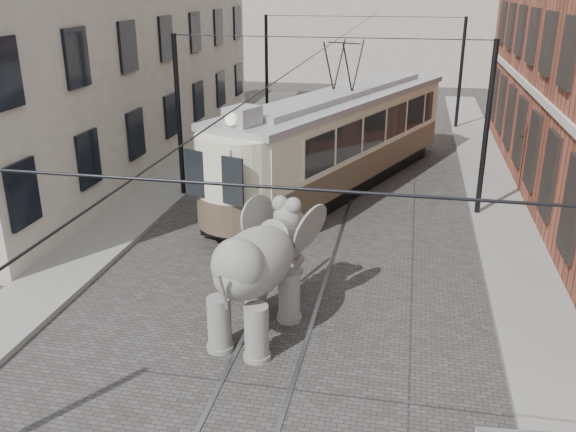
# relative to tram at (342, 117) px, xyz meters

# --- Properties ---
(ground) EXTENTS (120.00, 120.00, 0.00)m
(ground) POSITION_rel_tram_xyz_m (-0.11, -8.32, -2.82)
(ground) COLOR #3B3937
(tram_rails) EXTENTS (1.54, 80.00, 0.02)m
(tram_rails) POSITION_rel_tram_xyz_m (-0.11, -8.32, -2.80)
(tram_rails) COLOR slate
(tram_rails) RESTS_ON ground
(sidewalk_right) EXTENTS (2.00, 60.00, 0.15)m
(sidewalk_right) POSITION_rel_tram_xyz_m (5.89, -8.32, -2.74)
(sidewalk_right) COLOR slate
(sidewalk_right) RESTS_ON ground
(sidewalk_left) EXTENTS (2.00, 60.00, 0.15)m
(sidewalk_left) POSITION_rel_tram_xyz_m (-6.61, -8.32, -2.74)
(sidewalk_left) COLOR slate
(sidewalk_left) RESTS_ON ground
(stucco_building) EXTENTS (7.00, 24.00, 10.00)m
(stucco_building) POSITION_rel_tram_xyz_m (-11.11, 1.68, 2.18)
(stucco_building) COLOR gray
(stucco_building) RESTS_ON ground
(catenary) EXTENTS (11.00, 30.20, 6.00)m
(catenary) POSITION_rel_tram_xyz_m (-0.31, -3.32, 0.18)
(catenary) COLOR black
(catenary) RESTS_ON ground
(tram) EXTENTS (7.93, 14.28, 5.63)m
(tram) POSITION_rel_tram_xyz_m (0.00, 0.00, 0.00)
(tram) COLOR beige
(tram) RESTS_ON ground
(elephant) EXTENTS (3.44, 5.05, 2.83)m
(elephant) POSITION_rel_tram_xyz_m (-0.59, -11.32, -1.40)
(elephant) COLOR #615E59
(elephant) RESTS_ON ground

